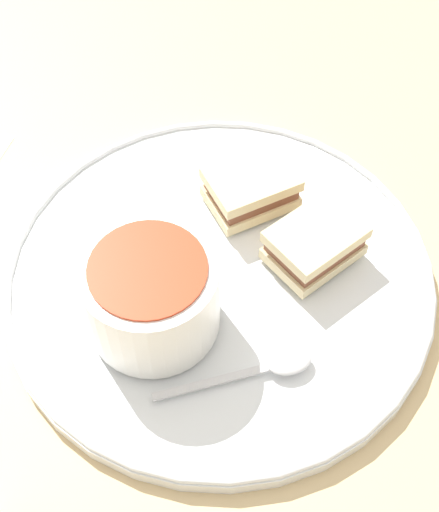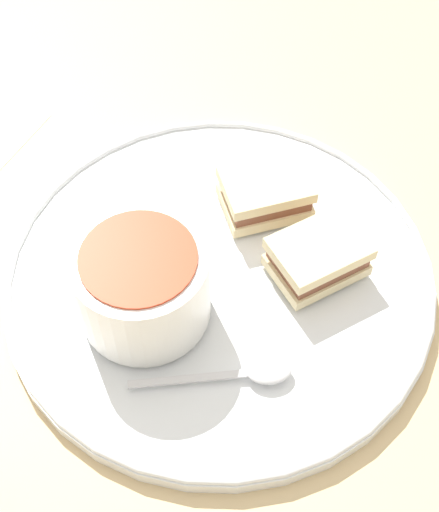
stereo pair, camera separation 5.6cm
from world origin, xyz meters
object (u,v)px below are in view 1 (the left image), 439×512
(spoon, at_px, (276,364))
(sandwich_half_near, at_px, (315,243))
(sandwich_half_far, at_px, (248,187))
(soup_bowl, at_px, (151,295))

(spoon, xyz_separation_m, sandwich_half_near, (-0.11, -0.00, 0.01))
(spoon, bearing_deg, sandwich_half_far, 80.21)
(soup_bowl, bearing_deg, sandwich_half_far, 168.30)
(soup_bowl, relative_size, sandwich_half_near, 1.13)
(spoon, distance_m, sandwich_half_far, 0.16)
(soup_bowl, relative_size, spoon, 0.95)
(sandwich_half_far, bearing_deg, sandwich_half_near, 61.44)
(soup_bowl, xyz_separation_m, sandwich_half_near, (-0.10, 0.10, -0.02))
(soup_bowl, distance_m, spoon, 0.11)
(soup_bowl, distance_m, sandwich_half_near, 0.14)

